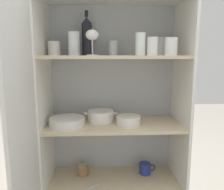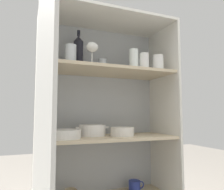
% 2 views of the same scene
% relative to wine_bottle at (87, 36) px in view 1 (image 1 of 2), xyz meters
% --- Properties ---
extents(cupboard_back_panel, '(0.93, 0.02, 1.52)m').
position_rel_wine_bottle_xyz_m(cupboard_back_panel, '(0.18, 0.08, -0.54)').
color(cupboard_back_panel, '#B2B7BC').
rests_on(cupboard_back_panel, ground_plane).
extents(cupboard_side_left, '(0.02, 0.40, 1.52)m').
position_rel_wine_bottle_xyz_m(cupboard_side_left, '(-0.27, -0.12, -0.54)').
color(cupboard_side_left, white).
rests_on(cupboard_side_left, ground_plane).
extents(cupboard_side_right, '(0.02, 0.40, 1.52)m').
position_rel_wine_bottle_xyz_m(cupboard_side_right, '(0.63, -0.12, -0.54)').
color(cupboard_side_right, white).
rests_on(cupboard_side_right, ground_plane).
extents(shelf_board_lower, '(0.89, 0.37, 0.02)m').
position_rel_wine_bottle_xyz_m(shelf_board_lower, '(0.18, -0.12, -1.01)').
color(shelf_board_lower, beige).
extents(shelf_board_middle, '(0.89, 0.37, 0.02)m').
position_rel_wine_bottle_xyz_m(shelf_board_middle, '(0.18, -0.12, -0.59)').
color(shelf_board_middle, beige).
extents(shelf_board_upper, '(0.89, 0.37, 0.02)m').
position_rel_wine_bottle_xyz_m(shelf_board_upper, '(0.18, -0.12, -0.14)').
color(shelf_board_upper, beige).
extents(cupboard_door, '(0.05, 0.46, 1.52)m').
position_rel_wine_bottle_xyz_m(cupboard_door, '(-0.27, -0.55, -0.54)').
color(cupboard_door, silver).
rests_on(cupboard_door, ground_plane).
extents(tumbler_glass_0, '(0.06, 0.06, 0.10)m').
position_rel_wine_bottle_xyz_m(tumbler_glass_0, '(0.18, -0.01, -0.08)').
color(tumbler_glass_0, white).
rests_on(tumbler_glass_0, shelf_board_upper).
extents(tumbler_glass_1, '(0.08, 0.08, 0.10)m').
position_rel_wine_bottle_xyz_m(tumbler_glass_1, '(0.51, -0.24, -0.08)').
color(tumbler_glass_1, white).
rests_on(tumbler_glass_1, shelf_board_upper).
extents(tumbler_glass_2, '(0.07, 0.07, 0.15)m').
position_rel_wine_bottle_xyz_m(tumbler_glass_2, '(-0.08, -0.11, -0.06)').
color(tumbler_glass_2, white).
rests_on(tumbler_glass_2, shelf_board_upper).
extents(tumbler_glass_3, '(0.06, 0.06, 0.13)m').
position_rel_wine_bottle_xyz_m(tumbler_glass_3, '(0.33, -0.22, -0.06)').
color(tumbler_glass_3, white).
rests_on(tumbler_glass_3, shelf_board_upper).
extents(tumbler_glass_4, '(0.06, 0.06, 0.11)m').
position_rel_wine_bottle_xyz_m(tumbler_glass_4, '(0.40, -0.24, -0.08)').
color(tumbler_glass_4, white).
rests_on(tumbler_glass_4, shelf_board_upper).
extents(tumbler_glass_5, '(0.08, 0.08, 0.09)m').
position_rel_wine_bottle_xyz_m(tumbler_glass_5, '(-0.21, -0.08, -0.09)').
color(tumbler_glass_5, white).
rests_on(tumbler_glass_5, shelf_board_upper).
extents(tumbler_glass_6, '(0.08, 0.08, 0.12)m').
position_rel_wine_bottle_xyz_m(tumbler_glass_6, '(0.50, -0.03, -0.07)').
color(tumbler_glass_6, white).
rests_on(tumbler_glass_6, shelf_board_upper).
extents(wine_glass_0, '(0.08, 0.08, 0.15)m').
position_rel_wine_bottle_xyz_m(wine_glass_0, '(0.04, -0.20, -0.02)').
color(wine_glass_0, white).
rests_on(wine_glass_0, shelf_board_upper).
extents(wine_bottle, '(0.07, 0.07, 0.30)m').
position_rel_wine_bottle_xyz_m(wine_bottle, '(0.00, 0.00, 0.00)').
color(wine_bottle, black).
rests_on(wine_bottle, shelf_board_upper).
extents(plate_stack_white, '(0.23, 0.23, 0.05)m').
position_rel_wine_bottle_xyz_m(plate_stack_white, '(-0.13, -0.16, -0.56)').
color(plate_stack_white, silver).
rests_on(plate_stack_white, shelf_board_middle).
extents(mixing_bowl_large, '(0.16, 0.16, 0.06)m').
position_rel_wine_bottle_xyz_m(mixing_bowl_large, '(0.27, -0.15, -0.55)').
color(mixing_bowl_large, silver).
rests_on(mixing_bowl_large, shelf_board_middle).
extents(casserole_dish, '(0.23, 0.18, 0.08)m').
position_rel_wine_bottle_xyz_m(casserole_dish, '(0.09, -0.06, -0.55)').
color(casserole_dish, white).
rests_on(casserole_dish, shelf_board_middle).
extents(coffee_mug_primary, '(0.12, 0.08, 0.08)m').
position_rel_wine_bottle_xyz_m(coffee_mug_primary, '(0.42, -0.05, -0.96)').
color(coffee_mug_primary, '#283893').
rests_on(coffee_mug_primary, shelf_board_lower).
extents(storage_jar, '(0.09, 0.09, 0.07)m').
position_rel_wine_bottle_xyz_m(storage_jar, '(-0.05, -0.04, -0.96)').
color(storage_jar, '#99704C').
rests_on(storage_jar, shelf_board_lower).
extents(serving_spoon, '(0.15, 0.11, 0.01)m').
position_rel_wine_bottle_xyz_m(serving_spoon, '(0.07, -0.18, -0.99)').
color(serving_spoon, silver).
rests_on(serving_spoon, shelf_board_lower).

